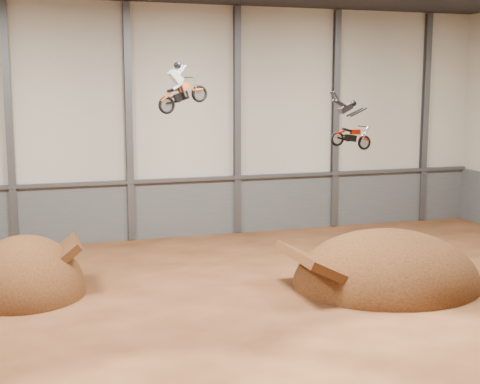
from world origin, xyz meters
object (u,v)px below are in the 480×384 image
at_px(fmx_rider_b, 350,121).
at_px(takeoff_ramp, 26,294).
at_px(fmx_rider_a, 185,82).
at_px(landing_ramp, 386,285).

bearing_deg(fmx_rider_b, takeoff_ramp, 159.18).
bearing_deg(fmx_rider_a, takeoff_ramp, 150.84).
relative_size(takeoff_ramp, fmx_rider_b, 2.25).
bearing_deg(fmx_rider_a, landing_ramp, -22.02).
distance_m(fmx_rider_a, fmx_rider_b, 7.34).
bearing_deg(takeoff_ramp, landing_ramp, -12.74).
height_order(fmx_rider_a, fmx_rider_b, fmx_rider_a).
bearing_deg(takeoff_ramp, fmx_rider_b, -15.96).
height_order(takeoff_ramp, fmx_rider_a, fmx_rider_a).
bearing_deg(landing_ramp, takeoff_ramp, 167.26).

